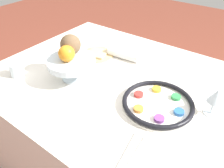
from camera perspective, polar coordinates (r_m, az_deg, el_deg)
The scene contains 13 objects.
ground_plane at distance 1.62m, azimuth 1.93°, elevation -20.87°, with size 8.00×8.00×0.00m, color brown.
dining_table at distance 1.32m, azimuth 2.26°, elevation -12.22°, with size 1.31×0.98×0.74m.
seder_plate at distance 0.94m, azimuth 11.86°, elevation -4.92°, with size 0.30×0.30×0.03m.
wine_glass at distance 0.93m, azimuth 25.58°, elevation -3.06°, with size 0.06×0.06×0.12m.
fruit_stand at distance 1.06m, azimuth -10.52°, elevation 5.38°, with size 0.23×0.23×0.11m.
orange_fruit at distance 1.02m, azimuth -11.79°, elevation 7.80°, with size 0.08×0.08×0.08m.
coconut at distance 1.07m, azimuth -10.79°, elevation 10.08°, with size 0.10×0.10×0.10m.
bread_plate at distance 1.29m, azimuth -3.82°, elevation 7.87°, with size 0.19×0.19×0.02m.
napkin_roll at distance 1.25m, azimuth 3.02°, elevation 7.73°, with size 0.19×0.07×0.05m.
cup_near at distance 1.19m, azimuth -23.67°, elevation 3.44°, with size 0.07×0.07×0.07m.
fork_left at distance 0.76m, azimuth 6.14°, elevation -18.69°, with size 0.04×0.19×0.01m.
fork_right at distance 0.77m, azimuth 4.14°, elevation -17.66°, with size 0.05×0.19×0.01m.
spoon at distance 1.28m, azimuth 5.15°, elevation 7.28°, with size 0.17×0.07×0.01m.
Camera 1 is at (-0.47, 0.73, 1.36)m, focal length 35.00 mm.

